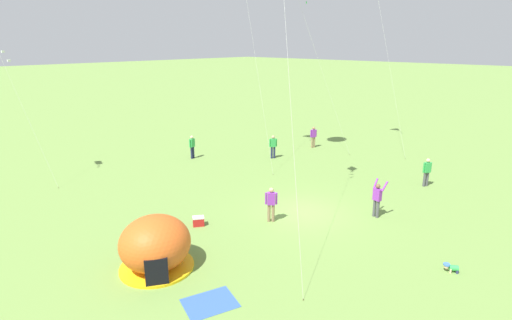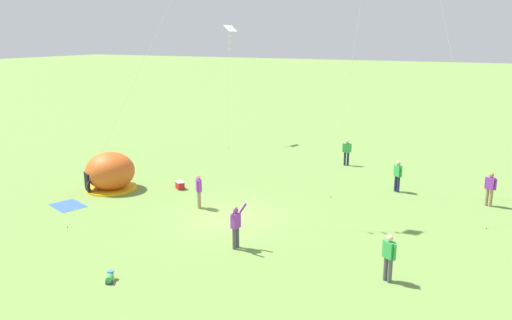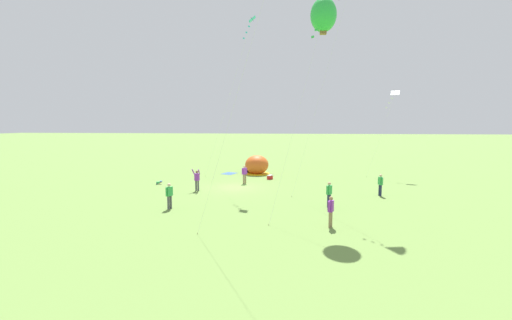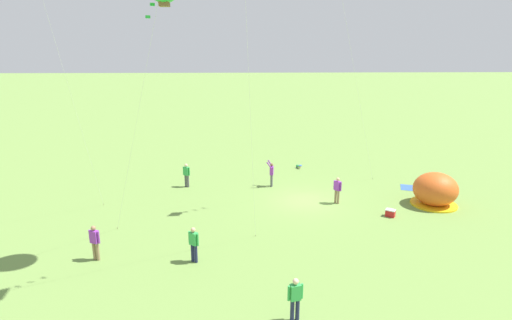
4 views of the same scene
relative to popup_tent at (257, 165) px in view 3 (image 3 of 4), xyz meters
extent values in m
plane|color=olive|center=(8.06, -1.04, -1.00)|extent=(300.00, 300.00, 0.00)
ellipsoid|color=#D8591E|center=(0.00, 0.01, 0.05)|extent=(2.70, 2.60, 2.10)
cylinder|color=yellow|center=(0.00, 0.01, -0.95)|extent=(2.81, 2.81, 0.10)
cube|color=black|center=(-0.68, -1.07, -0.45)|extent=(0.74, 0.53, 1.10)
cube|color=#3359A5|center=(-0.03, -3.12, -0.99)|extent=(2.04, 1.79, 0.01)
cube|color=red|center=(3.42, 1.71, -0.81)|extent=(0.63, 0.59, 0.38)
cube|color=white|center=(3.42, 1.71, -0.59)|extent=(0.65, 0.60, 0.06)
cylinder|color=green|center=(7.44, -8.38, -0.83)|extent=(0.36, 0.39, 0.22)
sphere|color=beige|center=(7.30, -8.16, -0.80)|extent=(0.19, 0.19, 0.19)
cylinder|color=#3F72CC|center=(7.30, -8.16, -0.71)|extent=(0.24, 0.24, 0.06)
cylinder|color=beige|center=(7.29, -8.33, -0.91)|extent=(0.07, 0.07, 0.17)
cylinder|color=beige|center=(7.46, -8.23, -0.91)|extent=(0.07, 0.07, 0.17)
cylinder|color=navy|center=(7.43, -8.53, -0.93)|extent=(0.09, 0.09, 0.13)
cylinder|color=navy|center=(7.57, -8.44, -0.93)|extent=(0.09, 0.09, 0.13)
cylinder|color=#1E2347|center=(14.45, 6.45, -0.56)|extent=(0.15, 0.15, 0.88)
cylinder|color=#1E2347|center=(14.28, 6.57, -0.56)|extent=(0.15, 0.15, 0.88)
cube|color=green|center=(14.37, 6.51, 0.18)|extent=(0.45, 0.41, 0.60)
sphere|color=tan|center=(14.37, 6.51, 0.61)|extent=(0.22, 0.22, 0.22)
cylinder|color=green|center=(14.57, 6.37, 0.18)|extent=(0.09, 0.09, 0.58)
cylinder|color=green|center=(14.16, 6.65, 0.18)|extent=(0.09, 0.09, 0.58)
cylinder|color=#4C4C51|center=(10.02, -3.82, -0.56)|extent=(0.15, 0.15, 0.88)
cylinder|color=#4C4C51|center=(9.98, -4.02, -0.56)|extent=(0.15, 0.15, 0.88)
cube|color=purple|center=(10.00, -3.92, 0.18)|extent=(0.31, 0.42, 0.60)
sphere|color=brown|center=(10.00, -3.92, 0.61)|extent=(0.22, 0.22, 0.22)
cylinder|color=purple|center=(10.20, -3.69, 0.65)|extent=(0.38, 0.10, 0.50)
cylinder|color=purple|center=(10.10, -4.21, 0.65)|extent=(0.39, 0.22, 0.50)
cylinder|color=#8C7251|center=(6.15, -0.56, -0.56)|extent=(0.15, 0.15, 0.88)
cylinder|color=#8C7251|center=(6.02, -0.41, -0.56)|extent=(0.15, 0.15, 0.88)
cube|color=purple|center=(6.09, -0.49, 0.18)|extent=(0.43, 0.44, 0.60)
sphere|color=tan|center=(6.09, -0.49, 0.61)|extent=(0.22, 0.22, 0.22)
cylinder|color=purple|center=(6.25, -0.67, 0.18)|extent=(0.09, 0.09, 0.58)
cylinder|color=purple|center=(5.92, -0.30, 0.18)|extent=(0.09, 0.09, 0.58)
cylinder|color=#4C4C51|center=(15.97, -3.99, -0.56)|extent=(0.15, 0.15, 0.88)
cylinder|color=#4C4C51|center=(16.14, -4.09, -0.56)|extent=(0.15, 0.15, 0.88)
cube|color=green|center=(16.05, -4.04, 0.18)|extent=(0.45, 0.40, 0.60)
sphere|color=beige|center=(16.05, -4.04, 0.61)|extent=(0.22, 0.22, 0.22)
cylinder|color=green|center=(15.84, -3.92, 0.18)|extent=(0.09, 0.09, 0.58)
cylinder|color=green|center=(16.27, -4.16, 0.18)|extent=(0.09, 0.09, 0.58)
cylinder|color=#8C7251|center=(18.86, 6.18, -0.56)|extent=(0.15, 0.15, 0.88)
cylinder|color=#8C7251|center=(19.05, 6.11, -0.56)|extent=(0.15, 0.15, 0.88)
cube|color=purple|center=(18.95, 6.15, 0.18)|extent=(0.44, 0.37, 0.60)
sphere|color=#9E7051|center=(18.95, 6.15, 0.61)|extent=(0.22, 0.22, 0.22)
cylinder|color=purple|center=(18.72, 6.24, 0.18)|extent=(0.09, 0.09, 0.58)
cylinder|color=purple|center=(19.19, 6.05, 0.18)|extent=(0.09, 0.09, 0.58)
cylinder|color=#1E2347|center=(10.38, 10.86, -0.56)|extent=(0.15, 0.15, 0.88)
cylinder|color=#1E2347|center=(10.19, 10.81, -0.56)|extent=(0.15, 0.15, 0.88)
cube|color=green|center=(10.28, 10.84, 0.18)|extent=(0.43, 0.32, 0.60)
sphere|color=beige|center=(10.28, 10.84, 0.61)|extent=(0.22, 0.22, 0.22)
cylinder|color=green|center=(10.53, 10.89, 0.18)|extent=(0.09, 0.09, 0.58)
cylinder|color=green|center=(10.04, 10.78, 0.18)|extent=(0.09, 0.09, 0.58)
cylinder|color=silver|center=(0.27, 13.14, 3.41)|extent=(1.35, 2.95, 8.82)
cylinder|color=brown|center=(0.95, 11.67, -0.97)|extent=(0.03, 0.03, 0.06)
cube|color=white|center=(-0.40, 14.61, 7.82)|extent=(0.96, 1.04, 0.50)
cylinder|color=#332314|center=(-0.40, 14.61, 7.83)|extent=(0.19, 0.39, 0.59)
cube|color=white|center=(-0.23, 14.25, 7.26)|extent=(0.20, 0.16, 0.12)
cube|color=white|center=(-0.09, 13.95, 6.78)|extent=(0.20, 0.15, 0.12)
cube|color=white|center=(0.04, 13.65, 6.29)|extent=(0.21, 0.14, 0.12)
cylinder|color=silver|center=(21.17, 1.41, 6.11)|extent=(0.58, 4.35, 14.22)
cylinder|color=brown|center=(20.89, -0.76, -0.97)|extent=(0.03, 0.03, 0.06)
cylinder|color=silver|center=(4.71, -2.44, 6.27)|extent=(5.03, 5.70, 14.53)
cylinder|color=brown|center=(2.20, -5.29, -0.97)|extent=(0.03, 0.03, 0.06)
cube|color=#33B7D1|center=(7.22, 0.40, 13.53)|extent=(0.71, 0.59, 0.44)
cylinder|color=#332314|center=(7.22, 0.40, 13.54)|extent=(0.25, 0.28, 0.45)
cube|color=#33B7D1|center=(6.95, 0.09, 13.02)|extent=(0.20, 0.17, 0.12)
cube|color=#33B7D1|center=(6.71, -0.18, 12.59)|extent=(0.21, 0.14, 0.12)
cube|color=#33B7D1|center=(6.48, -0.45, 12.15)|extent=(0.21, 0.13, 0.12)
cylinder|color=silver|center=(11.79, 6.02, 7.00)|extent=(0.70, 4.10, 16.00)
cylinder|color=brown|center=(11.44, 3.98, -0.97)|extent=(0.03, 0.03, 0.06)
cylinder|color=silver|center=(17.10, 4.30, 5.16)|extent=(3.81, 3.06, 12.31)
cylinder|color=brown|center=(19.00, 2.77, -0.97)|extent=(0.03, 0.03, 0.06)
ellipsoid|color=green|center=(15.20, 5.83, 11.31)|extent=(1.61, 1.61, 2.07)
cube|color=brown|center=(15.20, 5.83, 10.31)|extent=(0.40, 0.40, 0.29)
cube|color=green|center=(15.51, 5.57, 10.76)|extent=(0.20, 0.15, 0.12)
cube|color=green|center=(15.77, 5.36, 10.29)|extent=(0.19, 0.18, 0.12)
cube|color=green|center=(16.04, 5.15, 9.82)|extent=(0.20, 0.17, 0.12)
camera|label=1|loc=(-7.24, -11.94, 7.33)|focal=28.00mm
camera|label=2|loc=(18.91, -20.27, 7.35)|focal=35.00mm
camera|label=3|loc=(37.47, 4.14, 4.69)|focal=24.00mm
camera|label=4|loc=(12.15, 23.15, 8.48)|focal=28.00mm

